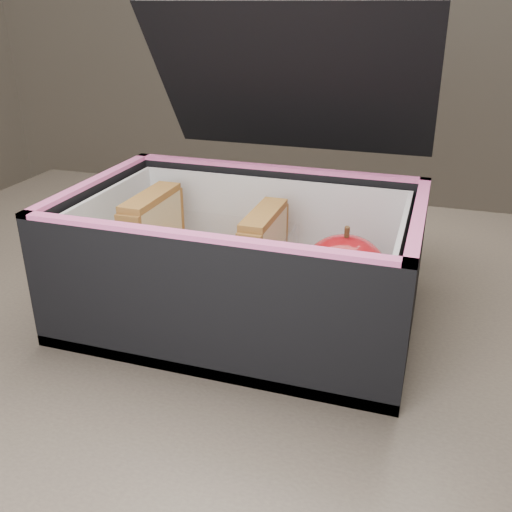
{
  "coord_description": "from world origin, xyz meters",
  "views": [
    {
      "loc": [
        0.1,
        -0.5,
        1.04
      ],
      "look_at": [
        -0.05,
        -0.01,
        0.81
      ],
      "focal_mm": 40.0,
      "sensor_mm": 36.0,
      "label": 1
    }
  ],
  "objects": [
    {
      "name": "carrot_sticks",
      "position": [
        -0.11,
        -0.01,
        0.78
      ],
      "size": [
        0.06,
        0.15,
        0.03
      ],
      "color": "orange",
      "rests_on": "plastic_tub"
    },
    {
      "name": "sandwich_right",
      "position": [
        -0.05,
        -0.01,
        0.82
      ],
      "size": [
        0.02,
        0.09,
        0.1
      ],
      "color": "tan",
      "rests_on": "plastic_tub"
    },
    {
      "name": "kitchen_table",
      "position": [
        0.0,
        0.0,
        0.66
      ],
      "size": [
        1.2,
        0.8,
        0.75
      ],
      "color": "#65584B",
      "rests_on": "ground"
    },
    {
      "name": "paper_napkin",
      "position": [
        0.03,
        -0.01,
        0.77
      ],
      "size": [
        0.08,
        0.08,
        0.01
      ],
      "primitive_type": "cube",
      "rotation": [
        0.0,
        0.0,
        0.2
      ],
      "color": "white",
      "rests_on": "lunch_bag"
    },
    {
      "name": "plastic_tub",
      "position": [
        -0.11,
        -0.01,
        0.8
      ],
      "size": [
        0.16,
        0.12,
        0.07
      ],
      "primitive_type": null,
      "color": "white",
      "rests_on": "lunch_bag"
    },
    {
      "name": "sandwich_left",
      "position": [
        -0.17,
        -0.01,
        0.82
      ],
      "size": [
        0.03,
        0.09,
        0.1
      ],
      "color": "tan",
      "rests_on": "plastic_tub"
    },
    {
      "name": "lunch_bag",
      "position": [
        -0.06,
        -0.01,
        0.82
      ],
      "size": [
        0.33,
        0.34,
        0.3
      ],
      "color": "black",
      "rests_on": "kitchen_table"
    },
    {
      "name": "red_apple",
      "position": [
        0.03,
        -0.01,
        0.81
      ],
      "size": [
        0.1,
        0.1,
        0.09
      ],
      "rotation": [
        0.0,
        0.0,
        0.17
      ],
      "color": "#93070D",
      "rests_on": "paper_napkin"
    }
  ]
}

